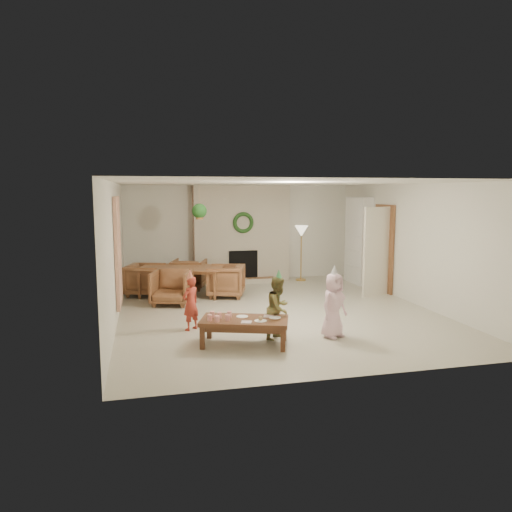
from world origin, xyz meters
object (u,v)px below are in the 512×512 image
object	(u,v)px
dining_chair_near	(172,287)
child_pink	(334,305)
dining_chair_right	(226,281)
coffee_table_top	(244,321)
child_red	(191,303)
child_plaid	(279,308)
dining_table	(181,282)
dining_chair_left	(146,280)
dining_chair_far	(189,274)

from	to	relation	value
dining_chair_near	child_pink	size ratio (longest dim) A/B	0.76
dining_chair_right	coffee_table_top	xyz separation A→B (m)	(-0.30, -3.40, 0.02)
child_red	child_pink	xyz separation A→B (m)	(2.20, -0.93, 0.06)
child_red	child_plaid	distance (m)	1.54
dining_chair_near	dining_chair_right	world-z (taller)	same
dining_chair_right	dining_table	bearing A→B (deg)	-90.00
child_red	coffee_table_top	bearing A→B (deg)	87.90
coffee_table_top	child_pink	bearing A→B (deg)	20.96
dining_chair_left	child_pink	bearing A→B (deg)	-125.11
dining_table	child_red	size ratio (longest dim) A/B	2.02
dining_chair_near	dining_chair_far	bearing A→B (deg)	90.00
dining_chair_far	child_red	size ratio (longest dim) A/B	0.86
dining_chair_far	child_plaid	world-z (taller)	child_plaid
dining_chair_left	dining_chair_far	bearing A→B (deg)	-45.00
dining_table	dining_chair_near	size ratio (longest dim) A/B	2.34
child_plaid	coffee_table_top	bearing A→B (deg)	152.23
dining_chair_far	dining_chair_left	size ratio (longest dim) A/B	1.00
dining_table	dining_chair_right	size ratio (longest dim) A/B	2.34
dining_table	child_red	world-z (taller)	child_red
dining_chair_far	dining_table	bearing A→B (deg)	90.00
dining_table	dining_chair_near	bearing A→B (deg)	-90.00
dining_chair_left	coffee_table_top	distance (m)	4.22
dining_chair_far	child_plaid	distance (m)	4.43
dining_chair_right	child_plaid	distance (m)	3.24
dining_table	dining_chair_left	size ratio (longest dim) A/B	2.34
dining_table	dining_chair_near	world-z (taller)	dining_chair_near
child_red	child_pink	size ratio (longest dim) A/B	0.88
dining_table	coffee_table_top	size ratio (longest dim) A/B	1.40
child_pink	dining_chair_near	bearing A→B (deg)	101.04
child_plaid	dining_chair_far	bearing A→B (deg)	58.98
dining_chair_left	dining_table	bearing A→B (deg)	-90.00
coffee_table_top	dining_chair_right	bearing A→B (deg)	103.78
dining_chair_far	coffee_table_top	xyz separation A→B (m)	(0.42, -4.49, 0.02)
dining_chair_right	coffee_table_top	distance (m)	3.41
dining_table	dining_chair_right	xyz separation A→B (m)	(0.97, -0.32, 0.03)
dining_chair_near	child_pink	distance (m)	3.75
dining_table	child_pink	world-z (taller)	child_pink
coffee_table_top	child_red	world-z (taller)	child_red
dining_chair_left	child_plaid	distance (m)	4.31
dining_chair_near	child_pink	xyz separation A→B (m)	(2.41, -2.88, 0.16)
dining_table	child_pink	xyz separation A→B (m)	(2.15, -3.65, 0.20)
dining_table	dining_chair_far	xyz separation A→B (m)	(0.25, 0.78, 0.03)
coffee_table_top	child_pink	xyz separation A→B (m)	(1.48, 0.06, 0.15)
dining_chair_right	dining_chair_far	bearing A→B (deg)	-128.66
dining_chair_near	dining_chair_far	world-z (taller)	same
dining_chair_far	child_red	world-z (taller)	child_red
dining_chair_right	child_plaid	size ratio (longest dim) A/B	0.79
child_red	dining_chair_right	bearing A→B (deg)	-151.23
dining_chair_left	child_pink	world-z (taller)	child_pink
child_red	dining_chair_far	bearing A→B (deg)	-133.25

